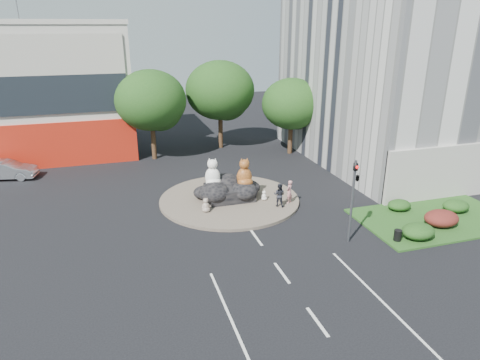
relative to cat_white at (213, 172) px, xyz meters
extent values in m
plane|color=black|center=(1.10, -10.43, -2.15)|extent=(120.00, 120.00, 0.00)
cylinder|color=brown|center=(1.10, -0.43, -2.05)|extent=(10.00, 10.00, 0.20)
cube|color=#204818|center=(13.10, -7.43, -2.09)|extent=(10.00, 6.00, 0.12)
cylinder|color=#382314|center=(-2.90, 11.57, -0.28)|extent=(0.44, 0.44, 3.74)
ellipsoid|color=#163C13|center=(-2.90, 11.57, 3.38)|extent=(6.46, 6.46, 5.49)
sphere|color=#163C13|center=(-2.10, 12.07, 2.53)|extent=(4.25, 4.25, 4.25)
sphere|color=#163C13|center=(-3.60, 11.27, 2.78)|extent=(3.74, 3.74, 3.74)
cylinder|color=#382314|center=(4.10, 13.57, -0.17)|extent=(0.44, 0.44, 3.96)
ellipsoid|color=#163C13|center=(4.10, 13.57, 3.70)|extent=(6.84, 6.84, 5.81)
sphere|color=#163C13|center=(4.90, 14.07, 2.80)|extent=(4.50, 4.50, 4.50)
sphere|color=#163C13|center=(3.40, 13.27, 3.07)|extent=(3.96, 3.96, 3.96)
cylinder|color=#382314|center=(10.10, 9.57, -0.50)|extent=(0.44, 0.44, 3.30)
ellipsoid|color=#163C13|center=(10.10, 9.57, 2.73)|extent=(5.70, 5.70, 4.84)
sphere|color=#163C13|center=(10.90, 10.07, 1.98)|extent=(3.75, 3.75, 3.75)
sphere|color=#163C13|center=(9.40, 9.27, 2.20)|extent=(3.30, 3.30, 3.30)
ellipsoid|color=#163C13|center=(10.10, -9.43, -1.58)|extent=(2.00, 1.60, 0.90)
ellipsoid|color=#521A15|center=(12.60, -8.43, -1.53)|extent=(2.20, 1.76, 0.99)
ellipsoid|color=#163C13|center=(15.10, -6.93, -1.62)|extent=(1.80, 1.44, 0.81)
ellipsoid|color=#163C13|center=(11.60, -5.63, -1.67)|extent=(1.60, 1.28, 0.72)
cylinder|color=#595B60|center=(6.10, -8.43, 0.35)|extent=(0.14, 0.14, 5.00)
imported|color=black|center=(6.10, -8.43, 2.05)|extent=(0.21, 0.26, 1.30)
imported|color=black|center=(6.30, -8.43, 1.85)|extent=(0.26, 1.24, 0.50)
sphere|color=red|center=(6.10, -8.61, 2.50)|extent=(0.18, 0.18, 0.18)
cylinder|color=#595B60|center=(14.10, -2.43, 1.85)|extent=(0.18, 0.18, 8.00)
cylinder|color=#595B60|center=(13.10, -2.43, 5.85)|extent=(2.00, 0.12, 0.12)
cube|color=silver|center=(12.10, -2.43, 5.75)|extent=(0.50, 0.22, 0.12)
imported|color=tan|center=(4.87, -2.44, -1.12)|extent=(0.71, 0.69, 1.65)
imported|color=#22232A|center=(3.99, -2.80, -1.11)|extent=(1.03, 1.00, 1.66)
imported|color=#B4B7BC|center=(-15.13, 9.40, -1.37)|extent=(4.94, 2.58, 1.55)
cylinder|color=black|center=(8.78, -9.32, -1.70)|extent=(0.58, 0.58, 0.66)
camera|label=1|loc=(-6.48, -27.90, 9.83)|focal=32.00mm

